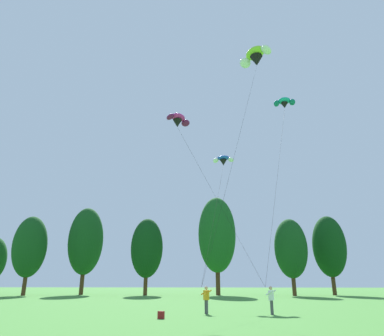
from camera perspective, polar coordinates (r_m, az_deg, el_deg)
The scene contains 13 objects.
treeline_tree_b at distance 59.02m, azimuth -24.97°, elevation -11.55°, with size 4.90×4.90×11.49m.
treeline_tree_c at distance 59.71m, azimuth -16.96°, elevation -11.32°, with size 5.44×5.44×13.47m.
treeline_tree_d at distance 55.39m, azimuth -7.38°, elevation -12.82°, with size 4.86×4.86×11.33m.
treeline_tree_e at distance 55.75m, azimuth 4.09°, elevation -10.76°, with size 5.80×5.80×14.83m.
treeline_tree_f at distance 54.84m, azimuth 15.83°, elevation -12.50°, with size 4.75×4.75×10.94m.
treeline_tree_g at distance 59.31m, azimuth 21.50°, elevation -11.80°, with size 4.99×4.99×11.81m.
kite_flyer_near at distance 24.14m, azimuth 2.34°, elevation -20.36°, with size 0.74×0.75×1.69m.
kite_flyer_mid at distance 24.16m, azimuth 12.81°, elevation -19.96°, with size 0.73×0.75×1.69m.
parafoil_kite_high_lime_white at distance 37.35m, azimuth 10.36°, elevation 17.45°, with size 7.18×8.07×22.84m.
parafoil_kite_mid_teal at distance 45.69m, azimuth 14.85°, elevation 10.23°, with size 7.35×16.06×22.23m.
parafoil_kite_far_blue_white at distance 41.14m, azimuth 5.13°, elevation 1.28°, with size 3.55×15.42×14.51m.
parafoil_kite_low_magenta at distance 35.75m, azimuth -2.32°, elevation 7.81°, with size 7.92×9.40×16.63m.
backpack at distance 21.23m, azimuth -5.08°, elevation -22.80°, with size 0.32×0.24×0.40m, color maroon.
Camera 1 is at (-0.60, -2.44, 2.00)m, focal length 32.66 mm.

